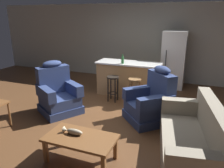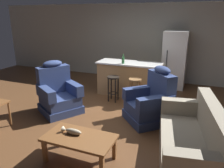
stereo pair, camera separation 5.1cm
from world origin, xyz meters
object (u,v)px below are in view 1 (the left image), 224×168
kitchen_island (128,79)px  recliner_near_lamp (58,94)px  recliner_near_island (151,102)px  bottle_tall_green (123,60)px  refrigerator (174,60)px  bar_stool_left (113,84)px  fish_figurine (73,132)px  coffee_table (81,140)px  bar_stool_right (134,87)px  couch (194,142)px

kitchen_island → recliner_near_lamp: bearing=-125.0°
recliner_near_island → bottle_tall_green: bearing=-90.5°
kitchen_island → recliner_near_island: bearing=-55.6°
recliner_near_lamp → refrigerator: size_ratio=0.68×
recliner_near_lamp → bar_stool_left: recliner_near_lamp is taller
recliner_near_island → fish_figurine: bearing=20.4°
coffee_table → fish_figurine: fish_figurine is taller
kitchen_island → bar_stool_left: 0.67m
bar_stool_right → fish_figurine: bearing=-96.8°
bar_stool_left → coffee_table: bearing=-80.0°
refrigerator → kitchen_island: bearing=-132.2°
fish_figurine → bar_stool_right: bar_stool_right is taller
couch → kitchen_island: bearing=-64.0°
bar_stool_right → refrigerator: bearing=68.3°
couch → bar_stool_right: 2.42m
fish_figurine → refrigerator: 4.48m
bar_stool_left → bar_stool_right: 0.59m
recliner_near_lamp → coffee_table: bearing=-13.9°
fish_figurine → couch: size_ratio=0.17×
recliner_near_lamp → bar_stool_right: 1.90m
bar_stool_right → bottle_tall_green: bearing=138.6°
recliner_near_island → bar_stool_left: size_ratio=1.76×
recliner_near_island → refrigerator: (0.14, 2.59, 0.46)m
bar_stool_right → bottle_tall_green: bottle_tall_green is taller
coffee_table → bar_stool_right: bearing=86.8°
recliner_near_island → coffee_table: bearing=25.0°
coffee_table → bottle_tall_green: bottle_tall_green is taller
coffee_table → couch: 1.75m
couch → bottle_tall_green: 3.12m
bottle_tall_green → couch: bearing=-49.7°
recliner_near_lamp → refrigerator: refrigerator is taller
bar_stool_left → bottle_tall_green: 0.72m
kitchen_island → bottle_tall_green: bottle_tall_green is taller
coffee_table → bar_stool_left: 2.58m
coffee_table → refrigerator: (0.87, 4.37, 0.52)m
coffee_table → recliner_near_island: (0.73, 1.78, 0.06)m
coffee_table → kitchen_island: 3.18m
recliner_near_island → bar_stool_right: recliner_near_island is taller
kitchen_island → refrigerator: (1.09, 1.20, 0.40)m
couch → bar_stool_right: bearing=-62.1°
bottle_tall_green → recliner_near_lamp: bearing=-126.1°
recliner_near_island → bottle_tall_green: bottle_tall_green is taller
couch → bottle_tall_green: bearing=-59.9°
fish_figurine → couch: 1.89m
coffee_table → refrigerator: bearing=78.7°
bar_stool_left → bottle_tall_green: size_ratio=2.62×
fish_figurine → kitchen_island: bearing=91.1°
coffee_table → fish_figurine: size_ratio=3.24×
recliner_near_island → bottle_tall_green: 1.70m
kitchen_island → bar_stool_right: bearing=-60.3°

